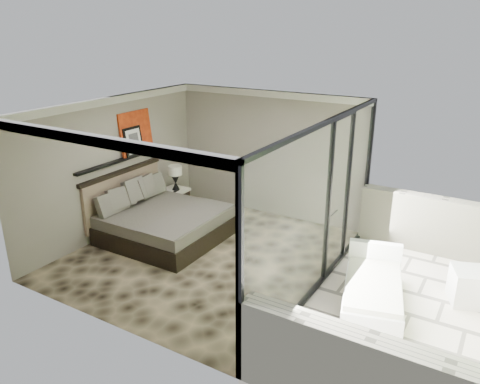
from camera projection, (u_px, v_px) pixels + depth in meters
The scene contains 14 objects.
floor at pixel (205, 255), 8.86m from camera, with size 5.00×5.00×0.00m, color black.
ceiling at pixel (201, 107), 7.91m from camera, with size 4.50×5.00×0.02m, color silver.
back_wall at pixel (268, 154), 10.39m from camera, with size 4.50×0.02×2.80m, color gray.
left_wall at pixel (113, 166), 9.47m from camera, with size 0.02×5.00×2.80m, color gray.
glass_wall at pixel (321, 209), 7.29m from camera, with size 0.08×5.00×2.80m, color white.
terrace_slab at pixel (409, 318), 7.05m from camera, with size 3.00×5.00×0.12m, color beige.
picture_ledge at pixel (118, 161), 9.49m from camera, with size 0.12×2.20×0.05m, color black.
bed at pixel (161, 221), 9.46m from camera, with size 2.22×2.15×1.23m.
nightstand at pixel (175, 199), 10.90m from camera, with size 0.54×0.54×0.54m, color black.
table_lamp at pixel (175, 174), 10.67m from camera, with size 0.31×0.31×0.57m.
abstract_canvas at pixel (136, 133), 9.80m from camera, with size 0.04×0.90×0.90m, color #B84C0F.
framed_print at pixel (133, 141), 9.70m from camera, with size 0.03×0.50×0.60m, color black.
ottoman at pixel (470, 286), 7.27m from camera, with size 0.55×0.55×0.55m, color silver.
lounger at pixel (373, 290), 7.30m from camera, with size 1.28×1.90×0.68m.
Camera 1 is at (4.65, -6.45, 4.12)m, focal length 35.00 mm.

